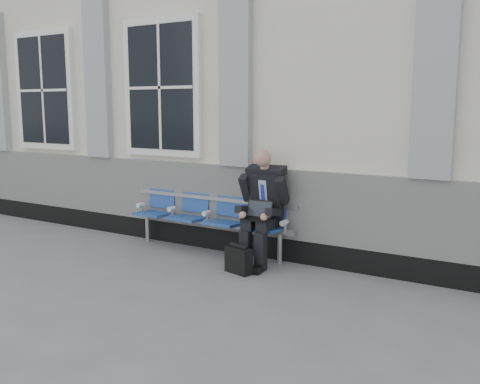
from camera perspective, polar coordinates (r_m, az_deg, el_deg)
The scene contains 5 objects.
ground at distance 7.32m, azimuth -17.37°, elevation -7.05°, with size 70.00×70.00×0.00m, color slate.
station_building at distance 9.69m, azimuth -2.31°, elevation 10.50°, with size 14.40×4.40×4.49m.
bench at distance 7.35m, azimuth -3.29°, elevation -2.16°, with size 2.60×0.47×0.91m.
businessman at distance 6.72m, azimuth 2.45°, elevation -1.20°, with size 0.61×0.82×1.46m.
briefcase at distance 6.47m, azimuth -0.14°, elevation -7.25°, with size 0.37×0.23×0.36m.
Camera 1 is at (5.33, -4.61, 1.98)m, focal length 40.00 mm.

